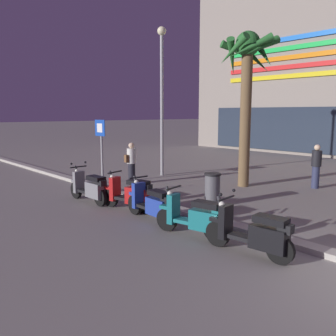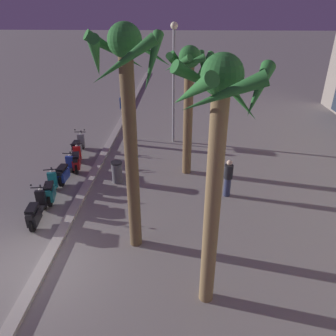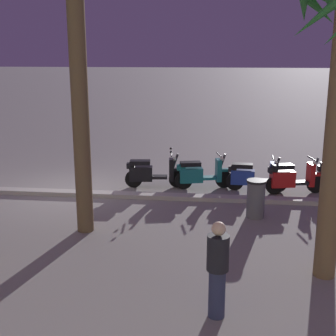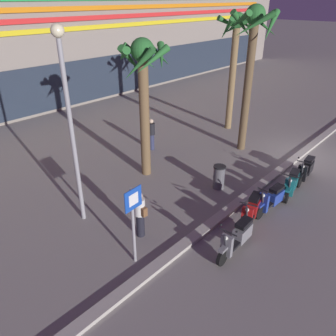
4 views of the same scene
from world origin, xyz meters
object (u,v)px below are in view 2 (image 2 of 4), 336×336
(scooter_blue_mid_centre, at_px, (66,171))
(crossing_sign, at_px, (122,113))
(scooter_teal_mid_front, at_px, (51,189))
(street_lamp, at_px, (174,72))
(pedestrian_by_palm_tree, at_px, (133,131))
(scooter_grey_tail_end, at_px, (78,147))
(scooter_red_gap_after_mid, at_px, (77,160))
(palm_tree_near_sign, at_px, (189,82))
(palm_tree_by_mall_entrance, at_px, (218,139))
(scooter_black_last_in_row, at_px, (36,211))
(palm_tree_far_corner, at_px, (128,97))
(pedestrian_strolling_near_curb, at_px, (228,177))
(litter_bin, at_px, (117,172))

(scooter_blue_mid_centre, xyz_separation_m, crossing_sign, (-4.94, 1.65, 1.06))
(scooter_teal_mid_front, distance_m, street_lamp, 8.40)
(crossing_sign, height_order, pedestrian_by_palm_tree, crossing_sign)
(pedestrian_by_palm_tree, bearing_deg, scooter_grey_tail_end, -60.84)
(scooter_red_gap_after_mid, xyz_separation_m, street_lamp, (-3.61, 4.32, 3.30))
(crossing_sign, bearing_deg, palm_tree_near_sign, 41.83)
(palm_tree_near_sign, bearing_deg, scooter_red_gap_after_mid, -91.14)
(scooter_teal_mid_front, bearing_deg, pedestrian_by_palm_tree, 156.37)
(scooter_red_gap_after_mid, bearing_deg, street_lamp, 129.86)
(scooter_grey_tail_end, xyz_separation_m, palm_tree_by_mall_entrance, (8.63, 5.85, 3.97))
(scooter_grey_tail_end, bearing_deg, scooter_black_last_in_row, 2.00)
(crossing_sign, xyz_separation_m, palm_tree_near_sign, (3.94, 3.53, 2.54))
(palm_tree_far_corner, relative_size, palm_tree_near_sign, 1.19)
(scooter_grey_tail_end, distance_m, crossing_sign, 3.18)
(crossing_sign, xyz_separation_m, street_lamp, (0.24, 2.83, 2.26))
(scooter_blue_mid_centre, distance_m, palm_tree_near_sign, 6.39)
(scooter_red_gap_after_mid, relative_size, scooter_blue_mid_centre, 0.98)
(scooter_black_last_in_row, distance_m, palm_tree_by_mall_entrance, 7.55)
(scooter_grey_tail_end, distance_m, scooter_red_gap_after_mid, 1.55)
(scooter_teal_mid_front, bearing_deg, palm_tree_by_mall_entrance, 51.66)
(pedestrian_strolling_near_curb, bearing_deg, scooter_grey_tail_end, -116.81)
(palm_tree_by_mall_entrance, bearing_deg, street_lamp, -173.86)
(scooter_red_gap_after_mid, bearing_deg, pedestrian_strolling_near_curb, 72.90)
(scooter_teal_mid_front, distance_m, palm_tree_near_sign, 6.84)
(pedestrian_strolling_near_curb, height_order, litter_bin, pedestrian_strolling_near_curb)
(scooter_grey_tail_end, distance_m, street_lamp, 6.12)
(scooter_black_last_in_row, height_order, crossing_sign, crossing_sign)
(pedestrian_strolling_near_curb, relative_size, litter_bin, 1.64)
(scooter_black_last_in_row, relative_size, street_lamp, 0.30)
(scooter_teal_mid_front, bearing_deg, crossing_sign, 165.14)
(scooter_teal_mid_front, bearing_deg, street_lamp, 143.90)
(scooter_teal_mid_front, bearing_deg, scooter_red_gap_after_mid, 175.13)
(scooter_grey_tail_end, height_order, scooter_red_gap_after_mid, scooter_grey_tail_end)
(scooter_black_last_in_row, xyz_separation_m, palm_tree_far_corner, (0.94, 3.57, 4.25))
(pedestrian_by_palm_tree, distance_m, litter_bin, 4.10)
(palm_tree_near_sign, bearing_deg, scooter_blue_mid_centre, -79.10)
(scooter_teal_mid_front, bearing_deg, litter_bin, 122.96)
(scooter_black_last_in_row, height_order, litter_bin, scooter_black_last_in_row)
(scooter_grey_tail_end, bearing_deg, street_lamp, 114.18)
(litter_bin, bearing_deg, pedestrian_by_palm_tree, 178.01)
(crossing_sign, height_order, palm_tree_far_corner, palm_tree_far_corner)
(palm_tree_far_corner, bearing_deg, scooter_red_gap_after_mid, -146.03)
(scooter_teal_mid_front, distance_m, pedestrian_strolling_near_curb, 6.87)
(scooter_red_gap_after_mid, relative_size, scooter_black_last_in_row, 0.94)
(scooter_black_last_in_row, bearing_deg, litter_bin, 142.70)
(scooter_blue_mid_centre, xyz_separation_m, litter_bin, (0.04, 2.23, 0.04))
(palm_tree_by_mall_entrance, xyz_separation_m, pedestrian_by_palm_tree, (-10.07, -3.26, -3.60))
(palm_tree_near_sign, relative_size, pedestrian_strolling_near_curb, 3.49)
(scooter_blue_mid_centre, xyz_separation_m, palm_tree_near_sign, (-1.00, 5.18, 3.60))
(crossing_sign, xyz_separation_m, litter_bin, (4.98, 0.58, -1.02))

